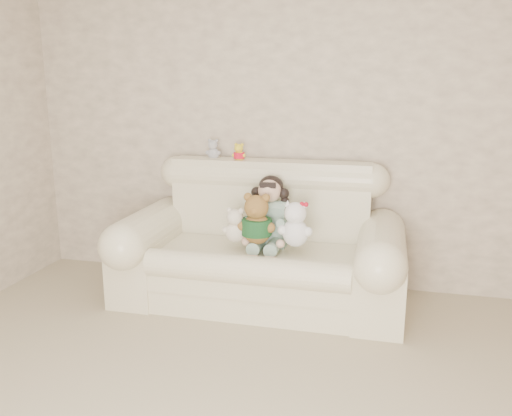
% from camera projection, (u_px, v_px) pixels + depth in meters
% --- Properties ---
extents(wall_back, '(4.50, 0.00, 4.50)m').
position_uv_depth(wall_back, '(300.00, 124.00, 4.16)').
color(wall_back, beige).
rests_on(wall_back, ground).
extents(sofa, '(2.10, 0.95, 1.03)m').
position_uv_depth(sofa, '(259.00, 236.00, 3.92)').
color(sofa, beige).
rests_on(sofa, floor).
extents(seated_child, '(0.33, 0.40, 0.54)m').
position_uv_depth(seated_child, '(270.00, 211.00, 3.94)').
color(seated_child, '#296C50').
rests_on(seated_child, sofa).
extents(brown_teddy, '(0.31, 0.26, 0.43)m').
position_uv_depth(brown_teddy, '(257.00, 214.00, 3.74)').
color(brown_teddy, brown).
rests_on(brown_teddy, sofa).
extents(white_cat, '(0.29, 0.26, 0.39)m').
position_uv_depth(white_cat, '(296.00, 219.00, 3.69)').
color(white_cat, white).
rests_on(white_cat, sofa).
extents(cream_teddy, '(0.22, 0.19, 0.30)m').
position_uv_depth(cream_teddy, '(235.00, 222.00, 3.79)').
color(cream_teddy, beige).
rests_on(cream_teddy, sofa).
extents(yellow_mini_bear, '(0.13, 0.12, 0.17)m').
position_uv_depth(yellow_mini_bear, '(239.00, 151.00, 4.16)').
color(yellow_mini_bear, yellow).
rests_on(yellow_mini_bear, sofa).
extents(grey_mini_plush, '(0.15, 0.13, 0.20)m').
position_uv_depth(grey_mini_plush, '(213.00, 148.00, 4.25)').
color(grey_mini_plush, '#AFAFB6').
rests_on(grey_mini_plush, sofa).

